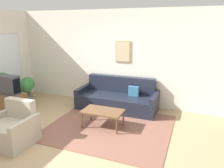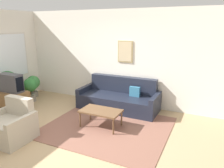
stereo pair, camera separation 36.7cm
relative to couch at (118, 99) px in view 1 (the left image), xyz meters
The scene contains 11 objects.
ground_plane 2.14m from the couch, 102.46° to the right, with size 16.00×16.00×0.00m, color tan.
area_rug 1.24m from the couch, 79.27° to the right, with size 2.73×2.36×0.01m.
wall_back 1.24m from the couch, 134.79° to the left, with size 8.00×0.09×2.70m.
couch is the anchor object (origin of this frame).
coffee_table 1.23m from the couch, 86.32° to the right, with size 0.91×0.53×0.41m.
tv_stand 2.89m from the couch, 151.35° to the right, with size 0.81×0.51×0.55m.
tv 2.93m from the couch, 151.32° to the right, with size 0.69×0.28×0.48m.
armchair 2.82m from the couch, 117.44° to the right, with size 0.83×0.76×0.83m.
potted_plant_tall 3.20m from the couch, 159.20° to the right, with size 0.63×0.63×1.02m.
potted_plant_by_window 2.98m from the couch, behind, with size 0.43×0.43×0.69m.
potted_plant_small 2.76m from the couch, 167.87° to the right, with size 0.41×0.41×0.71m.
Camera 1 is at (2.39, -3.35, 2.26)m, focal length 35.00 mm.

